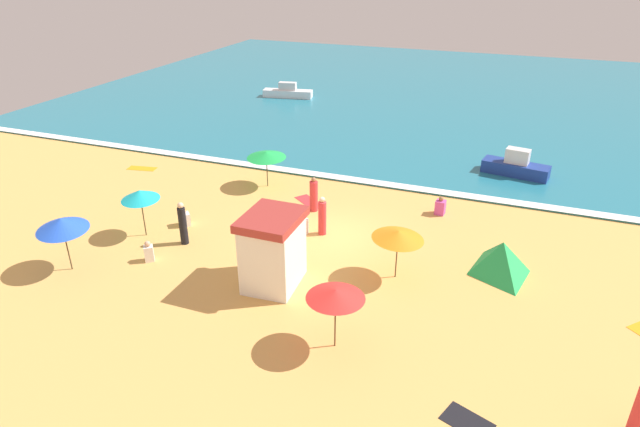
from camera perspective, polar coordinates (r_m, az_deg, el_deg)
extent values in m
plane|color=#E0A856|center=(24.11, 1.13, -2.27)|extent=(60.00, 60.00, 0.00)
cube|color=teal|center=(49.83, 12.36, 12.36)|extent=(60.00, 44.00, 0.10)
cube|color=white|center=(29.50, 5.28, 3.39)|extent=(57.00, 0.70, 0.01)
cube|color=white|center=(20.19, -4.99, -4.28)|extent=(1.97, 2.39, 2.57)
cube|color=#A5332D|center=(19.50, -5.15, -0.62)|extent=(1.99, 2.47, 0.32)
cylinder|color=#4C3823|center=(17.23, 1.62, -11.11)|extent=(0.05, 0.05, 2.11)
cone|color=red|center=(16.67, 1.66, -8.50)|extent=(2.01, 2.02, 0.34)
cylinder|color=#4C3823|center=(28.86, -5.64, 4.66)|extent=(0.05, 0.05, 1.90)
cone|color=green|center=(28.57, -5.71, 6.22)|extent=(2.10, 2.11, 0.40)
cylinder|color=#4C3823|center=(24.85, -18.25, 0.00)|extent=(0.05, 0.05, 2.14)
cone|color=#19B7C6|center=(24.49, -18.54, 1.89)|extent=(1.95, 1.97, 0.51)
cylinder|color=#4C3823|center=(20.84, 8.13, -4.35)|extent=(0.05, 0.05, 1.98)
cone|color=orange|center=(20.42, 8.28, -2.25)|extent=(2.22, 2.21, 0.44)
cylinder|color=#4C3823|center=(23.28, -25.26, -3.02)|extent=(0.05, 0.05, 2.22)
cone|color=blue|center=(22.89, -25.69, -1.01)|extent=(2.70, 2.71, 0.62)
pyramid|color=green|center=(22.19, 18.63, -4.46)|extent=(2.67, 2.88, 1.38)
cube|color=white|center=(25.57, -14.15, -0.61)|extent=(0.66, 0.66, 0.60)
sphere|color=#DBA884|center=(25.40, -14.25, 0.19)|extent=(0.21, 0.21, 0.21)
cylinder|color=red|center=(26.01, -0.67, 1.84)|extent=(0.55, 0.55, 1.53)
sphere|color=#9E6B47|center=(25.66, -0.68, 3.61)|extent=(0.23, 0.23, 0.23)
cylinder|color=red|center=(23.84, 0.24, -0.49)|extent=(0.48, 0.48, 1.57)
sphere|color=#DBA884|center=(23.45, 0.24, 1.47)|extent=(0.25, 0.25, 0.25)
cylinder|color=black|center=(23.77, -14.31, -1.27)|extent=(0.39, 0.39, 1.70)
sphere|color=beige|center=(23.36, -14.57, 0.83)|extent=(0.26, 0.26, 0.26)
cube|color=white|center=(24.02, -1.95, -1.42)|extent=(0.48, 0.48, 0.72)
sphere|color=#DBA884|center=(23.81, -1.97, -0.44)|extent=(0.21, 0.21, 0.21)
cube|color=white|center=(23.09, -17.66, -4.05)|extent=(0.50, 0.50, 0.67)
sphere|color=#DBA884|center=(22.88, -17.81, -3.08)|extent=(0.25, 0.25, 0.25)
cylinder|color=red|center=(16.89, 30.74, -17.67)|extent=(0.48, 0.48, 1.58)
cube|color=#D84CA5|center=(26.48, 12.62, 0.64)|extent=(0.49, 0.49, 0.70)
sphere|color=#9E6B47|center=(26.29, 12.72, 1.53)|extent=(0.23, 0.23, 0.23)
cube|color=red|center=(27.20, -1.14, 1.23)|extent=(1.88, 1.68, 0.01)
cube|color=black|center=(16.11, 15.32, -20.51)|extent=(1.52, 1.24, 0.01)
cube|color=orange|center=(33.12, -18.33, 4.55)|extent=(1.76, 0.93, 0.01)
cube|color=white|center=(47.09, -3.43, 12.57)|extent=(4.28, 1.75, 0.62)
cube|color=silver|center=(46.94, -3.45, 13.32)|extent=(1.54, 0.86, 0.65)
cube|color=navy|center=(32.11, 19.99, 4.47)|extent=(3.72, 1.76, 0.70)
cube|color=silver|center=(31.86, 20.19, 5.73)|extent=(1.35, 0.89, 0.82)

